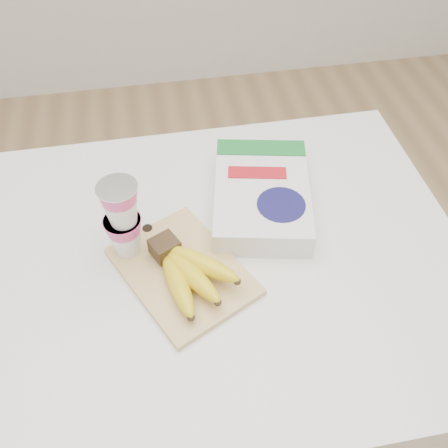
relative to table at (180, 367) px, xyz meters
name	(u,v)px	position (x,y,z in m)	size (l,w,h in m)	color
room	(128,16)	(0.00, 0.00, 0.91)	(4.00, 4.00, 4.00)	tan
table	(180,367)	(0.00, 0.00, 0.00)	(1.16, 0.78, 0.87)	white
cutting_board	(183,271)	(0.03, -0.03, 0.44)	(0.19, 0.26, 0.01)	#E1B67B
bananas	(187,271)	(0.04, -0.05, 0.47)	(0.16, 0.19, 0.06)	#382816
yogurt_stack	(122,218)	(-0.06, 0.03, 0.54)	(0.07, 0.07, 0.17)	white
cereal_box	(262,195)	(0.21, 0.11, 0.47)	(0.24, 0.31, 0.06)	white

